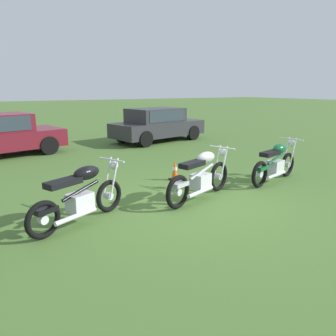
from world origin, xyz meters
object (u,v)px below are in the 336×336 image
motorcycle_black (80,196)px  motorcycle_silver (201,176)px  car_charcoal (157,123)px  traffic_cone (175,171)px  motorcycle_green (276,163)px

motorcycle_black → motorcycle_silver: bearing=-23.9°
car_charcoal → traffic_cone: (-2.61, -5.65, -0.55)m
motorcycle_silver → traffic_cone: bearing=60.0°
traffic_cone → motorcycle_black: bearing=-152.4°
motorcycle_green → traffic_cone: (-2.06, 1.38, -0.24)m
motorcycle_green → traffic_cone: size_ratio=3.78×
motorcycle_silver → motorcycle_green: same height
motorcycle_black → motorcycle_green: 4.87m
motorcycle_green → car_charcoal: size_ratio=0.45×
motorcycle_black → traffic_cone: (2.80, 1.47, -0.25)m
motorcycle_silver → traffic_cone: (0.29, 1.48, -0.25)m
traffic_cone → motorcycle_green: bearing=-33.7°
motorcycle_green → motorcycle_black: bearing=167.2°
motorcycle_silver → motorcycle_green: bearing=-16.3°
motorcycle_silver → car_charcoal: (2.90, 7.13, 0.31)m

